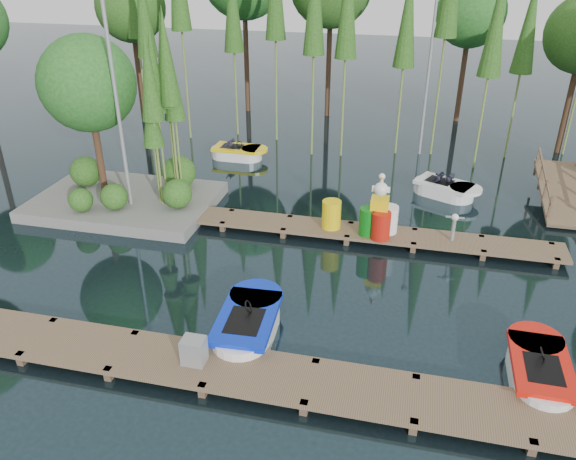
% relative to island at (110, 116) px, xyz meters
% --- Properties ---
extents(ground_plane, '(90.00, 90.00, 0.00)m').
position_rel_island_xyz_m(ground_plane, '(6.30, -3.29, -3.18)').
color(ground_plane, '#1B2C32').
extents(near_dock, '(18.00, 1.50, 0.50)m').
position_rel_island_xyz_m(near_dock, '(6.30, -7.79, -2.95)').
color(near_dock, brown).
rests_on(near_dock, ground).
extents(far_dock, '(15.00, 1.20, 0.50)m').
position_rel_island_xyz_m(far_dock, '(7.30, -0.79, -2.95)').
color(far_dock, brown).
rests_on(far_dock, ground).
extents(island, '(6.20, 4.20, 6.75)m').
position_rel_island_xyz_m(island, '(0.00, 0.00, 0.00)').
color(island, slate).
rests_on(island, ground).
extents(tree_screen, '(34.42, 18.53, 10.31)m').
position_rel_island_xyz_m(tree_screen, '(4.26, 7.31, 2.93)').
color(tree_screen, '#422B1C').
rests_on(tree_screen, ground).
extents(lamp_island, '(0.30, 0.30, 7.25)m').
position_rel_island_xyz_m(lamp_island, '(0.80, -0.79, 1.08)').
color(lamp_island, gray).
rests_on(lamp_island, ground).
extents(lamp_rear, '(0.30, 0.30, 7.25)m').
position_rel_island_xyz_m(lamp_rear, '(10.30, 7.71, 1.08)').
color(lamp_rear, gray).
rests_on(lamp_rear, ground).
extents(ramp, '(1.50, 3.94, 1.49)m').
position_rel_island_xyz_m(ramp, '(15.30, 3.21, -2.60)').
color(ramp, brown).
rests_on(ramp, ground).
extents(boat_blue, '(1.47, 2.98, 0.98)m').
position_rel_island_xyz_m(boat_blue, '(6.63, -6.26, -2.90)').
color(boat_blue, white).
rests_on(boat_blue, ground).
extents(boat_red, '(1.23, 2.67, 0.89)m').
position_rel_island_xyz_m(boat_red, '(13.15, -6.36, -2.93)').
color(boat_red, white).
rests_on(boat_red, ground).
extents(boat_yellow_far, '(2.50, 1.16, 1.25)m').
position_rel_island_xyz_m(boat_yellow_far, '(2.65, 5.32, -2.92)').
color(boat_yellow_far, white).
rests_on(boat_yellow_far, ground).
extents(boat_white_far, '(2.78, 2.12, 1.20)m').
position_rel_island_xyz_m(boat_white_far, '(11.31, 3.28, -2.91)').
color(boat_white_far, white).
rests_on(boat_white_far, ground).
extents(utility_cabinet, '(0.50, 0.42, 0.61)m').
position_rel_island_xyz_m(utility_cabinet, '(5.89, -7.79, -2.58)').
color(utility_cabinet, gray).
rests_on(utility_cabinet, near_dock).
extents(yellow_barrel, '(0.60, 0.60, 0.91)m').
position_rel_island_xyz_m(yellow_barrel, '(7.73, -0.79, -2.43)').
color(yellow_barrel, yellow).
rests_on(yellow_barrel, far_dock).
extents(drum_cluster, '(1.16, 1.07, 2.01)m').
position_rel_island_xyz_m(drum_cluster, '(9.24, -0.94, -2.29)').
color(drum_cluster, '#0C6F13').
rests_on(drum_cluster, far_dock).
extents(seagull_post, '(0.55, 0.30, 0.88)m').
position_rel_island_xyz_m(seagull_post, '(11.46, -0.79, -2.29)').
color(seagull_post, gray).
rests_on(seagull_post, far_dock).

